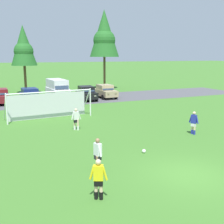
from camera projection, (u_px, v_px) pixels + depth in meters
ground_plane at (86, 115)px, 26.92m from camera, size 400.00×400.00×0.00m
parking_lot_strip at (61, 100)px, 35.68m from camera, size 52.00×8.40×0.01m
soccer_ball at (144, 151)px, 16.43m from camera, size 0.22×0.22×0.22m
soccer_goal at (49, 104)px, 25.26m from camera, size 7.55×2.52×2.57m
referee at (98, 179)px, 11.02m from camera, size 0.67×0.45×1.64m
player_striker_near at (194, 123)px, 20.18m from camera, size 0.41×0.71×1.64m
player_midfield_center at (76, 119)px, 21.35m from camera, size 0.74×0.32×1.64m
player_defender_far at (98, 155)px, 13.75m from camera, size 0.33×0.75×1.64m
parked_car_slot_far_left at (0, 96)px, 32.89m from camera, size 2.07×4.22×1.72m
parked_car_slot_left at (30, 95)px, 33.49m from camera, size 2.17×4.27×1.72m
parked_car_slot_center_left at (57, 89)px, 36.12m from camera, size 2.39×4.90×2.52m
parked_car_slot_center at (86, 93)px, 35.66m from camera, size 2.24×4.30×1.72m
parked_car_slot_center_right at (105, 91)px, 37.40m from camera, size 2.13×4.25×1.72m
tree_mid_left at (23, 47)px, 40.61m from camera, size 3.64×3.64×9.71m
tree_center_back at (104, 35)px, 45.53m from camera, size 4.71×4.71×12.56m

